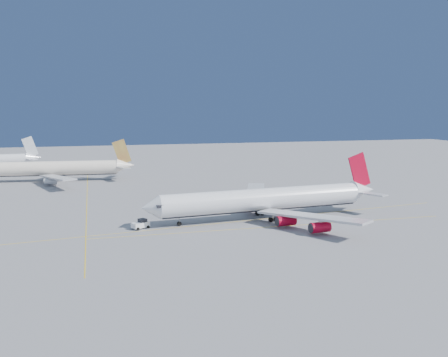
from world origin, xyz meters
TOP-DOWN VIEW (x-y plane):
  - ground at (0.00, 0.00)m, footprint 500.00×500.00m
  - taxiway_lines at (-14.71, 6.34)m, footprint 118.86×140.00m
  - airliner_virgin at (5.82, -4.78)m, footprint 66.38×59.32m
  - airliner_etihad at (-52.22, 77.52)m, footprint 61.88×56.94m
  - pushback_tug at (-27.33, -7.40)m, footprint 4.60×3.96m

SIDE VIEW (x-z plane):
  - ground at x=0.00m, z-range 0.00..0.00m
  - taxiway_lines at x=-14.71m, z-range 0.00..0.02m
  - pushback_tug at x=-27.33m, z-range -0.08..2.23m
  - airliner_etihad at x=-52.22m, z-range -3.16..12.98m
  - airliner_virgin at x=5.82m, z-range -3.25..13.12m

